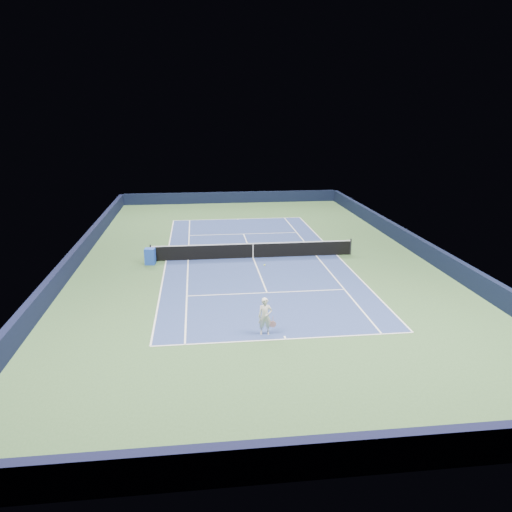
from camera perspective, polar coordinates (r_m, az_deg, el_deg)
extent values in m
plane|color=#35552E|center=(31.85, -0.34, -0.21)|extent=(40.00, 40.00, 0.00)
cube|color=black|center=(50.99, -2.88, 6.70)|extent=(22.00, 0.35, 1.10)
cube|color=black|center=(13.96, 9.60, -21.55)|extent=(22.00, 0.35, 1.10)
cube|color=black|center=(34.59, 17.78, 1.28)|extent=(0.35, 40.00, 1.10)
cube|color=black|center=(32.36, -19.75, 0.09)|extent=(0.35, 40.00, 1.10)
cube|color=navy|center=(31.85, -0.34, -0.20)|extent=(10.97, 23.77, 0.01)
cube|color=white|center=(43.32, -2.12, 4.25)|extent=(10.97, 0.08, 0.00)
cube|color=white|center=(20.84, 3.41, -9.47)|extent=(10.97, 0.08, 0.00)
cube|color=white|center=(32.89, 9.20, 0.13)|extent=(0.08, 23.77, 0.00)
cube|color=white|center=(31.73, -10.23, -0.52)|extent=(0.08, 23.77, 0.00)
cube|color=white|center=(32.55, 6.88, 0.05)|extent=(0.08, 23.77, 0.00)
cube|color=white|center=(31.67, -7.76, -0.44)|extent=(0.08, 23.77, 0.00)
cube|color=white|center=(37.99, -1.43, 2.54)|extent=(8.23, 0.08, 0.00)
cube|color=white|center=(25.82, 1.27, -4.21)|extent=(8.23, 0.08, 0.00)
cube|color=white|center=(31.85, -0.34, -0.19)|extent=(0.08, 12.80, 0.00)
cube|color=white|center=(43.17, -2.11, 4.21)|extent=(0.08, 0.30, 0.00)
cube|color=white|center=(20.97, 3.34, -9.29)|extent=(0.08, 0.30, 0.00)
cylinder|color=black|center=(31.65, -11.93, 0.33)|extent=(0.10, 0.10, 1.07)
cylinder|color=black|center=(33.01, 10.76, 1.06)|extent=(0.10, 0.10, 1.07)
cube|color=black|center=(31.72, -0.34, 0.58)|extent=(12.80, 0.03, 0.91)
cube|color=white|center=(31.59, -0.34, 1.43)|extent=(12.80, 0.04, 0.06)
cube|color=white|center=(31.72, -0.34, 0.58)|extent=(0.05, 0.04, 0.91)
cube|color=#1E45B5|center=(31.10, -12.01, -0.03)|extent=(0.67, 0.62, 0.99)
cube|color=white|center=(31.09, -11.48, -0.10)|extent=(0.08, 0.44, 0.44)
imported|color=silver|center=(20.93, 1.05, -6.91)|extent=(0.61, 0.42, 1.61)
cylinder|color=pink|center=(20.97, 1.94, -7.20)|extent=(0.03, 0.03, 0.27)
cylinder|color=black|center=(21.07, 1.93, -7.80)|extent=(0.27, 0.02, 0.27)
cylinder|color=pink|center=(21.07, 1.93, -7.80)|extent=(0.29, 0.03, 0.29)
sphere|color=#BFE630|center=(21.20, 0.98, -1.04)|extent=(0.07, 0.07, 0.07)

